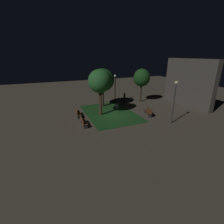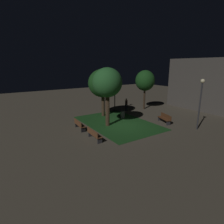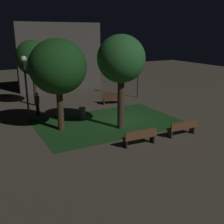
# 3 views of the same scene
# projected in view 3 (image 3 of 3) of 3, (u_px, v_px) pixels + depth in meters

# --- Properties ---
(ground_plane) EXTENTS (60.00, 60.00, 0.00)m
(ground_plane) POSITION_uv_depth(u_px,v_px,m) (123.00, 120.00, 17.95)
(ground_plane) COLOR #4C4438
(grass_lawn) EXTENTS (8.93, 5.90, 0.01)m
(grass_lawn) POSITION_uv_depth(u_px,v_px,m) (108.00, 122.00, 17.36)
(grass_lawn) COLOR #194219
(grass_lawn) RESTS_ON ground
(bench_lawn_edge) EXTENTS (1.83, 0.60, 0.88)m
(bench_lawn_edge) POSITION_uv_depth(u_px,v_px,m) (140.00, 137.00, 13.71)
(bench_lawn_edge) COLOR brown
(bench_lawn_edge) RESTS_ON ground
(bench_path_side) EXTENTS (1.81, 0.54, 0.88)m
(bench_path_side) POSITION_uv_depth(u_px,v_px,m) (182.00, 128.00, 15.02)
(bench_path_side) COLOR brown
(bench_path_side) RESTS_ON ground
(bench_back_row) EXTENTS (1.86, 0.97, 0.88)m
(bench_back_row) POSITION_uv_depth(u_px,v_px,m) (113.00, 98.00, 21.82)
(bench_back_row) COLOR #512D19
(bench_back_row) RESTS_ON ground
(tree_tall_center) EXTENTS (3.25, 3.25, 5.30)m
(tree_tall_center) POSITION_uv_depth(u_px,v_px,m) (58.00, 67.00, 15.03)
(tree_tall_center) COLOR #423021
(tree_tall_center) RESTS_ON ground
(tree_back_right) EXTENTS (2.75, 2.75, 5.51)m
(tree_back_right) POSITION_uv_depth(u_px,v_px,m) (121.00, 60.00, 15.20)
(tree_back_right) COLOR #423021
(tree_back_right) RESTS_ON ground
(tree_near_wall) EXTENTS (2.48, 2.48, 5.07)m
(tree_near_wall) POSITION_uv_depth(u_px,v_px,m) (32.00, 58.00, 20.34)
(tree_near_wall) COLOR #38281C
(tree_near_wall) RESTS_ON ground
(lamp_post_near_wall) EXTENTS (0.36, 0.36, 4.21)m
(lamp_post_near_wall) POSITION_uv_depth(u_px,v_px,m) (25.00, 77.00, 16.76)
(lamp_post_near_wall) COLOR black
(lamp_post_near_wall) RESTS_ON ground
(lamp_post_plaza_west) EXTENTS (0.36, 0.36, 4.56)m
(lamp_post_plaza_west) POSITION_uv_depth(u_px,v_px,m) (138.00, 62.00, 23.22)
(lamp_post_plaza_west) COLOR #333338
(lamp_post_plaza_west) RESTS_ON ground
(trash_bin) EXTENTS (0.46, 0.46, 0.78)m
(trash_bin) POSITION_uv_depth(u_px,v_px,m) (82.00, 113.00, 18.01)
(trash_bin) COLOR #4C4C4C
(trash_bin) RESTS_ON ground
(pedestrian) EXTENTS (0.32, 0.33, 1.61)m
(pedestrian) POSITION_uv_depth(u_px,v_px,m) (37.00, 103.00, 18.74)
(pedestrian) COLOR black
(pedestrian) RESTS_ON ground
(building_wall_backdrop) EXTENTS (8.42, 0.80, 6.53)m
(building_wall_backdrop) POSITION_uv_depth(u_px,v_px,m) (61.00, 57.00, 26.72)
(building_wall_backdrop) COLOR #4C4742
(building_wall_backdrop) RESTS_ON ground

